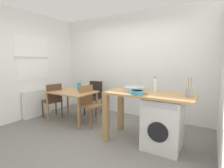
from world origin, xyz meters
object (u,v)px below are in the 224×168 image
Objects in this scene: utensil_crock at (189,92)px; vase at (79,87)px; chair_person_seat at (53,99)px; washing_machine at (163,123)px; dining_table at (72,95)px; chair_opposite at (89,103)px; bottle_tall_green at (155,85)px; chair_spare_by_wall at (94,96)px; mixing_bowl at (137,92)px.

utensil_crock reaches higher than vase.
washing_machine is at bearing -74.12° from chair_person_seat.
utensil_crock is (0.37, 0.05, 0.56)m from washing_machine.
chair_person_seat is at bearing -167.56° from dining_table.
chair_opposite is 4.24× the size of vase.
chair_person_seat is 0.81m from vase.
dining_table is 0.50m from chair_opposite.
chair_spare_by_wall is at bearing 160.22° from bottle_tall_green.
utensil_crock is at bearing 151.12° from chair_spare_by_wall.
utensil_crock is (0.76, 0.25, 0.03)m from mixing_bowl.
chair_person_seat is 1.00× the size of chair_opposite.
chair_spare_by_wall is 2.70m from utensil_crock.
chair_spare_by_wall reaches higher than dining_table.
washing_machine is at bearing -3.79° from dining_table.
mixing_bowl is (1.35, -0.41, 0.45)m from chair_opposite.
bottle_tall_green is at bearing 102.55° from chair_opposite.
washing_machine is 0.69m from bottle_tall_green.
chair_person_seat and chair_spare_by_wall have the same top height.
chair_opposite is 1.61m from bottle_tall_green.
bottle_tall_green is 1.14× the size of mixing_bowl.
vase is (0.06, -0.67, 0.34)m from chair_spare_by_wall.
washing_machine is 3.69× the size of mixing_bowl.
vase is at bearing 165.17° from mixing_bowl.
chair_spare_by_wall is 4.24× the size of vase.
mixing_bowl is (-0.17, -0.43, -0.08)m from bottle_tall_green.
chair_spare_by_wall is 2.33m from washing_machine.
chair_opposite and chair_spare_by_wall have the same top height.
bottle_tall_green reaches higher than chair_person_seat.
dining_table is 5.18× the size of vase.
vase is (-2.08, 0.25, 0.42)m from washing_machine.
chair_spare_by_wall is 1.05× the size of washing_machine.
chair_opposite is at bearing -6.08° from vase.
chair_person_seat is at bearing -179.53° from utensil_crock.
chair_opposite is 1.76m from washing_machine.
bottle_tall_green is (1.91, -0.69, 0.53)m from chair_spare_by_wall.
vase reaches higher than chair_opposite.
chair_person_seat is at bearing 174.62° from mixing_bowl.
mixing_bowl is 0.80m from utensil_crock.
dining_table is at bearing 169.32° from mixing_bowl.
utensil_crock reaches higher than chair_spare_by_wall.
vase is (-0.33, 0.03, 0.34)m from chair_opposite.
chair_person_seat is 3.18m from utensil_crock.
dining_table is 2.04m from bottle_tall_green.
utensil_crock is (2.59, -0.10, 0.35)m from dining_table.
mixing_bowl reaches higher than chair_opposite.
dining_table is 2.62m from utensil_crock.
mixing_bowl is at bearing -10.68° from dining_table.
washing_machine is 3.23× the size of bottle_tall_green.
chair_opposite is at bearing 7.78° from dining_table.
chair_opposite is 1.00× the size of chair_spare_by_wall.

